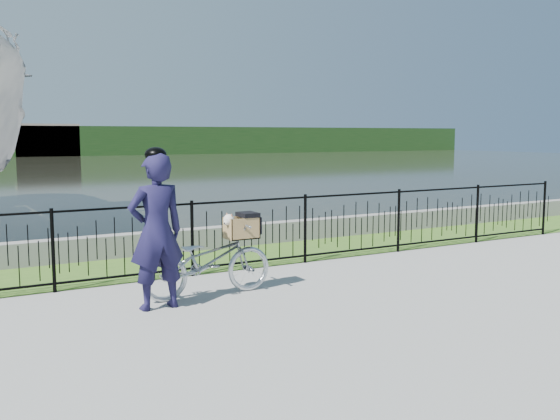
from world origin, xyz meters
TOP-DOWN VIEW (x-y plane):
  - ground at (0.00, 0.00)m, footprint 120.00×120.00m
  - grass_strip at (0.00, 2.60)m, footprint 60.00×2.00m
  - water at (0.00, 33.00)m, footprint 120.00×120.00m
  - quay_wall at (0.00, 3.60)m, footprint 60.00×0.30m
  - fence at (0.00, 1.60)m, footprint 14.00×0.06m
  - far_building_right at (6.00, 58.50)m, footprint 6.00×3.00m
  - bicycle_rig at (-1.25, 0.40)m, footprint 1.80×0.63m
  - cyclist at (-2.03, 0.15)m, footprint 0.72×0.50m

SIDE VIEW (x-z plane):
  - ground at x=0.00m, z-range 0.00..0.00m
  - water at x=0.00m, z-range 0.00..0.00m
  - grass_strip at x=0.00m, z-range 0.00..0.01m
  - quay_wall at x=0.00m, z-range 0.00..0.40m
  - bicycle_rig at x=-1.25m, z-range -0.06..1.04m
  - fence at x=0.00m, z-range 0.00..1.15m
  - cyclist at x=-2.03m, z-range -0.02..1.97m
  - far_building_right at x=6.00m, z-range 0.00..3.20m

